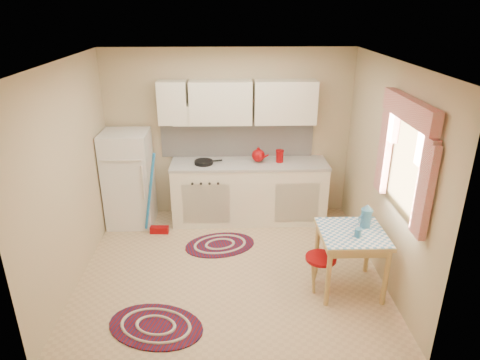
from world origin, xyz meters
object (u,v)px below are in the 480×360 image
object	(u,v)px
fridge	(129,179)
table	(349,260)
base_cabinets	(249,192)
stool	(320,273)

from	to	relation	value
fridge	table	distance (m)	3.29
fridge	base_cabinets	xyz separation A→B (m)	(1.75, 0.05, -0.26)
fridge	table	world-z (taller)	fridge
table	stool	world-z (taller)	table
fridge	table	size ratio (longest dim) A/B	1.94
base_cabinets	table	world-z (taller)	base_cabinets
fridge	stool	world-z (taller)	fridge
base_cabinets	table	bearing A→B (deg)	-58.67
stool	table	bearing A→B (deg)	2.19
base_cabinets	stool	distance (m)	1.90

